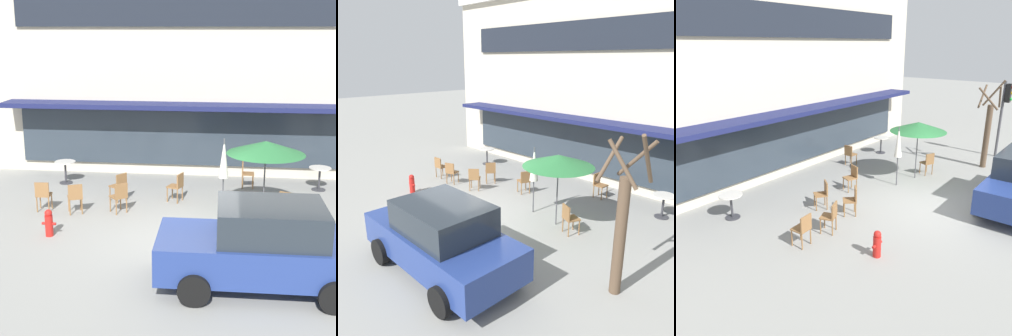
# 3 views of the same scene
# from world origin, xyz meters

# --- Properties ---
(ground_plane) EXTENTS (80.00, 80.00, 0.00)m
(ground_plane) POSITION_xyz_m (0.00, 0.00, 0.00)
(ground_plane) COLOR gray
(building_facade) EXTENTS (16.07, 9.10, 7.91)m
(building_facade) POSITION_xyz_m (0.00, 9.97, 3.95)
(building_facade) COLOR beige
(building_facade) RESTS_ON ground
(cafe_table_near_wall) EXTENTS (0.70, 0.70, 0.76)m
(cafe_table_near_wall) POSITION_xyz_m (3.93, 4.71, 0.52)
(cafe_table_near_wall) COLOR #333338
(cafe_table_near_wall) RESTS_ON ground
(cafe_table_streetside) EXTENTS (0.70, 0.70, 0.76)m
(cafe_table_streetside) POSITION_xyz_m (-4.47, 4.52, 0.52)
(cafe_table_streetside) COLOR #333338
(cafe_table_streetside) RESTS_ON ground
(patio_umbrella_green_folded) EXTENTS (2.10, 2.10, 2.20)m
(patio_umbrella_green_folded) POSITION_xyz_m (1.96, 1.84, 2.02)
(patio_umbrella_green_folded) COLOR #4C4C51
(patio_umbrella_green_folded) RESTS_ON ground
(patio_umbrella_cream_folded) EXTENTS (0.28, 0.28, 2.20)m
(patio_umbrella_cream_folded) POSITION_xyz_m (0.85, 2.01, 1.63)
(patio_umbrella_cream_folded) COLOR #4C4C51
(patio_umbrella_cream_folded) RESTS_ON ground
(cafe_chair_0) EXTENTS (0.53, 0.53, 0.89)m
(cafe_chair_0) POSITION_xyz_m (2.59, 1.64, 0.53)
(cafe_chair_0) COLOR olive
(cafe_chair_0) RESTS_ON ground
(cafe_chair_1) EXTENTS (0.52, 0.52, 0.89)m
(cafe_chair_1) POSITION_xyz_m (-3.28, 1.65, 0.53)
(cafe_chair_1) COLOR olive
(cafe_chair_1) RESTS_ON ground
(cafe_chair_2) EXTENTS (0.56, 0.56, 0.89)m
(cafe_chair_2) POSITION_xyz_m (-2.27, 2.85, 0.53)
(cafe_chair_2) COLOR olive
(cafe_chair_2) RESTS_ON ground
(cafe_chair_3) EXTENTS (0.41, 0.41, 0.89)m
(cafe_chair_3) POSITION_xyz_m (1.57, 4.74, 0.53)
(cafe_chair_3) COLOR olive
(cafe_chair_3) RESTS_ON ground
(cafe_chair_4) EXTENTS (0.52, 0.52, 0.89)m
(cafe_chair_4) POSITION_xyz_m (-0.53, 3.03, 0.53)
(cafe_chair_4) COLOR olive
(cafe_chair_4) RESTS_ON ground
(cafe_chair_5) EXTENTS (0.43, 0.43, 0.89)m
(cafe_chair_5) POSITION_xyz_m (-4.25, 1.75, 0.53)
(cafe_chair_5) COLOR olive
(cafe_chair_5) RESTS_ON ground
(cafe_chair_6) EXTENTS (0.57, 0.57, 0.89)m
(cafe_chair_6) POSITION_xyz_m (-2.05, 1.86, 0.53)
(cafe_chair_6) COLOR olive
(cafe_chair_6) RESTS_ON ground
(street_tree) EXTENTS (0.90, 0.87, 3.59)m
(street_tree) POSITION_xyz_m (4.92, 0.22, 1.58)
(street_tree) COLOR brown
(street_tree) RESTS_ON ground
(traffic_light_pole) EXTENTS (0.26, 0.44, 3.40)m
(traffic_light_pole) POSITION_xyz_m (6.82, 0.17, 2.30)
(traffic_light_pole) COLOR #47474C
(traffic_light_pole) RESTS_ON ground
(fire_hydrant) EXTENTS (0.36, 0.20, 0.71)m
(fire_hydrant) POSITION_xyz_m (-3.48, 0.00, 0.35)
(fire_hydrant) COLOR red
(fire_hydrant) RESTS_ON ground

